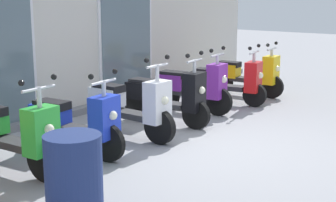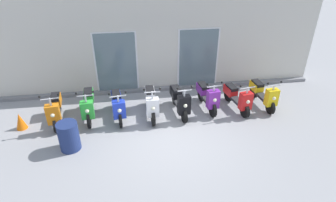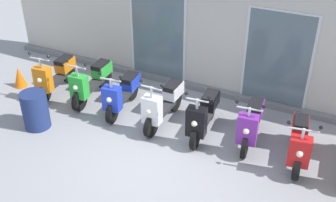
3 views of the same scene
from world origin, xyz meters
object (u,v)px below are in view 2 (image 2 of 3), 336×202
scooter_white (151,102)px  scooter_yellow (263,93)px  traffic_cone (20,121)px  scooter_green (88,104)px  trash_bin (69,136)px  scooter_purple (207,96)px  scooter_black (180,100)px  scooter_orange (55,109)px  scooter_red (237,97)px  scooter_blue (118,105)px

scooter_white → scooter_yellow: scooter_white is taller
traffic_cone → scooter_yellow: bearing=1.9°
scooter_green → trash_bin: bearing=-104.6°
scooter_white → scooter_purple: (1.89, 0.16, -0.00)m
scooter_green → traffic_cone: size_ratio=3.18×
scooter_yellow → traffic_cone: 7.81m
scooter_black → traffic_cone: size_ratio=3.06×
scooter_green → scooter_purple: 3.86m
scooter_black → trash_bin: scooter_black is taller
scooter_purple → scooter_orange: bearing=-178.4°
scooter_purple → scooter_green: bearing=-179.8°
scooter_black → scooter_purple: size_ratio=1.02×
scooter_red → scooter_yellow: bearing=5.4°
scooter_purple → scooter_red: bearing=-8.9°
scooter_blue → traffic_cone: scooter_blue is taller
scooter_white → trash_bin: size_ratio=1.98×
scooter_white → scooter_red: bearing=0.2°
scooter_white → traffic_cone: size_ratio=3.14×
scooter_green → traffic_cone: (-2.01, -0.30, -0.23)m
scooter_green → scooter_black: size_ratio=1.04×
scooter_orange → scooter_purple: (4.85, 0.14, -0.01)m
scooter_blue → scooter_black: (1.98, -0.02, 0.01)m
scooter_black → scooter_yellow: bearing=1.6°
scooter_purple → scooter_blue: bearing=-177.6°
traffic_cone → scooter_orange: bearing=10.0°
scooter_green → scooter_yellow: size_ratio=1.03×
scooter_orange → traffic_cone: 1.06m
scooter_green → scooter_red: (4.85, -0.14, -0.05)m
traffic_cone → trash_bin: (1.62, -1.19, 0.15)m
scooter_purple → scooter_red: 1.00m
scooter_yellow → traffic_cone: scooter_yellow is taller
scooter_blue → scooter_yellow: (4.88, 0.06, -0.00)m
scooter_orange → scooter_black: (3.88, -0.01, -0.02)m
scooter_orange → scooter_blue: bearing=0.4°
scooter_red → scooter_yellow: 0.95m
scooter_orange → scooter_red: size_ratio=0.99×
scooter_yellow → scooter_green: bearing=179.5°
scooter_black → scooter_orange: bearing=179.9°
scooter_purple → trash_bin: size_ratio=1.89×
scooter_white → scooter_orange: bearing=179.5°
scooter_white → trash_bin: bearing=-150.4°
scooter_red → scooter_black: bearing=179.8°
scooter_green → scooter_blue: (0.91, -0.11, -0.03)m
scooter_white → scooter_red: scooter_white is taller
scooter_white → scooter_black: scooter_white is taller
scooter_orange → trash_bin: bearing=-66.4°
scooter_green → trash_bin: 1.55m
scooter_blue → scooter_green: bearing=173.1°
scooter_black → scooter_yellow: size_ratio=1.00×
scooter_orange → scooter_white: 2.96m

